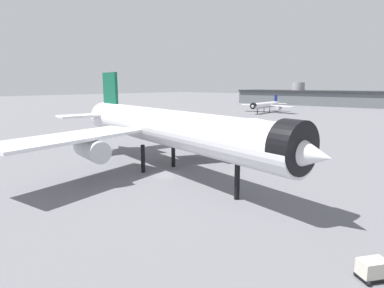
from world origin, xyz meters
name	(u,v)px	position (x,y,z in m)	size (l,w,h in m)	color
ground	(164,175)	(0.00, 0.00, 0.00)	(900.00, 900.00, 0.00)	slate
airliner_near_gate	(165,128)	(-1.38, 1.85, 8.57)	(66.29, 59.83, 19.44)	white
airliner_far_taxiway	(266,105)	(-56.79, 131.19, 4.40)	(33.90, 37.30, 9.99)	white
terminal_building	(364,99)	(-29.66, 223.09, 5.93)	(199.24, 48.01, 17.95)	slate
baggage_cart_trailing	(373,269)	(37.64, -9.34, 0.98)	(2.75, 2.87, 1.82)	black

